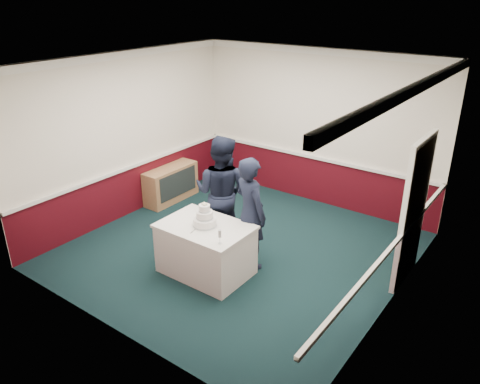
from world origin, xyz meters
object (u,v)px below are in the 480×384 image
Objects in this scene: champagne_flute at (220,234)px; person_man at (221,192)px; cake_knife at (194,230)px; wedding_cake at (205,219)px; sideboard at (171,184)px; person_woman at (250,213)px; cake_table at (206,249)px.

person_man is at bearing 127.35° from champagne_flute.
person_man is (-0.31, 1.02, 0.15)m from cake_knife.
wedding_cake is at bearing 68.69° from cake_knife.
sideboard is 0.68× the size of person_woman.
wedding_cake reaches higher than champagne_flute.
champagne_flute is (0.53, -0.08, 0.14)m from cake_knife.
cake_knife reaches higher than sideboard.
champagne_flute is at bearing -21.36° from cake_knife.
person_woman is at bearing 55.30° from wedding_cake.
person_woman reaches higher than cake_knife.
champagne_flute is 0.86m from person_woman.
cake_table is at bearing -90.00° from wedding_cake.
champagne_flute is (0.50, -0.28, 0.03)m from wedding_cake.
sideboard is 5.85× the size of champagne_flute.
wedding_cake is (2.27, -1.62, 0.55)m from sideboard.
person_man is at bearing 2.04° from person_woman.
cake_knife is (-0.03, -0.20, -0.11)m from wedding_cake.
cake_table is (2.27, -1.62, 0.05)m from sideboard.
person_man is at bearing 93.99° from cake_knife.
sideboard is 2.18m from person_man.
champagne_flute reaches higher than cake_table.
cake_table is 1.04m from person_man.
person_man is at bearing 112.40° from wedding_cake.
wedding_cake is 1.78× the size of champagne_flute.
cake_table is 0.78m from champagne_flute.
person_woman is (0.40, 0.58, -0.02)m from wedding_cake.
person_woman is (0.43, 0.78, 0.09)m from cake_knife.
person_woman is (0.74, -0.24, -0.07)m from person_man.
wedding_cake is at bearing 98.30° from person_man.
champagne_flute is (0.50, -0.28, 0.53)m from cake_table.
champagne_flute is at bearing 113.26° from person_man.
sideboard is at bearing 128.14° from cake_knife.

